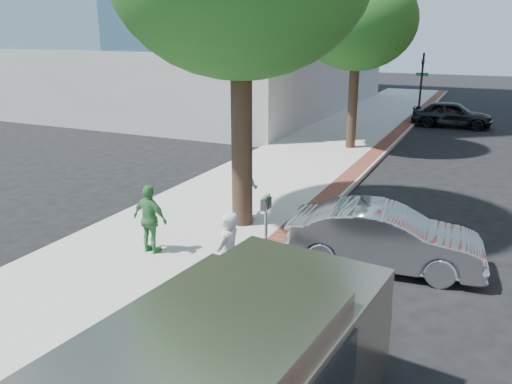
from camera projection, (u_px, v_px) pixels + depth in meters
The scene contains 13 objects.
ground at pixel (228, 261), 11.01m from camera, with size 120.00×120.00×0.00m, color black.
sidewalk at pixel (295, 168), 18.49m from camera, with size 5.00×60.00×0.15m, color #9E9991.
brick_strip at pixel (353, 172), 17.57m from camera, with size 0.60×60.00×0.01m, color brown.
curb at pixel (363, 175), 17.45m from camera, with size 0.10×60.00×0.15m, color gray.
office_base at pixel (214, 77), 34.67m from camera, with size 18.20×22.20×4.00m, color gray.
signal_near at pixel (421, 80), 28.92m from camera, with size 0.70×0.15×3.80m.
tree_far at pixel (357, 21), 19.96m from camera, with size 4.80×4.80×7.14m.
parking_meter at pixel (266, 213), 10.43m from camera, with size 0.12×0.32×1.47m.
person_gray at pixel (228, 256), 8.94m from camera, with size 0.61×0.40×1.67m, color #B6B6BB.
person_officer at pixel (244, 185), 13.01m from camera, with size 0.85×0.67×1.76m, color #97BCEA.
person_green at pixel (150, 219), 10.90m from camera, with size 0.91×0.38×1.55m, color #3B8243.
sedan_silver at pixel (384, 237), 10.58m from camera, with size 1.42×4.06×1.34m, color #A1A2A8.
bg_car at pixel (452, 114), 26.84m from camera, with size 1.66×4.13×1.41m, color black.
Camera 1 is at (4.86, -8.80, 4.77)m, focal length 35.00 mm.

